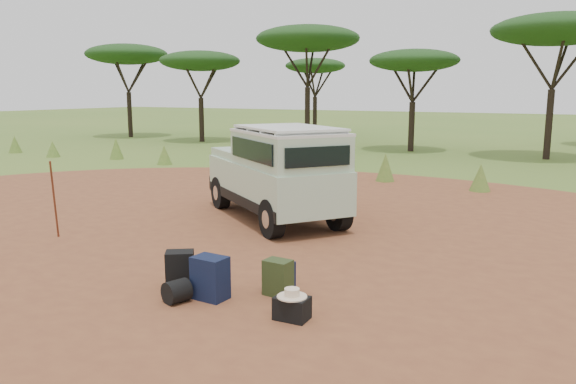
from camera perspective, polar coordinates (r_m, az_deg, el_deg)
The scene contains 13 objects.
ground at distance 10.50m, azimuth -6.33°, elevation -5.59°, with size 140.00×140.00×0.00m, color #4F7429.
dirt_clearing at distance 10.50m, azimuth -6.33°, elevation -5.57°, with size 23.00×23.00×0.01m, color brown.
grass_fringe at distance 18.02m, azimuth 10.06°, elevation 2.25°, with size 36.60×1.60×0.90m.
acacia_treeline at distance 28.57m, azimuth 19.14°, elevation 13.73°, with size 46.70×13.20×6.26m.
safari_vehicle at distance 12.45m, azimuth -1.12°, elevation 1.78°, with size 4.49×3.92×2.12m.
walking_staff at distance 11.75m, azimuth -22.65°, elevation -0.74°, with size 0.04×0.04×1.57m, color maroon.
backpack_black at distance 8.44m, azimuth -10.91°, elevation -7.74°, with size 0.40×0.30×0.55m, color black.
backpack_navy at distance 7.91m, azimuth -7.91°, elevation -8.66°, with size 0.46×0.33×0.61m, color #121A3B.
backpack_olive at distance 7.99m, azimuth -1.03°, elevation -8.71°, with size 0.37×0.27×0.52m, color #303F1D.
duffel_navy at distance 8.13m, azimuth -0.79°, elevation -8.69°, with size 0.39×0.29×0.43m, color #121A3B.
hard_case at distance 7.22m, azimuth 0.41°, elevation -11.73°, with size 0.42×0.30×0.30m, color black.
stuff_sack at distance 7.91m, azimuth -11.23°, elevation -9.89°, with size 0.32×0.32×0.32m, color black.
safari_hat at distance 7.16m, azimuth 0.41°, elevation -10.31°, with size 0.38×0.38×0.11m.
Camera 1 is at (5.87, -8.23, 2.85)m, focal length 35.00 mm.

